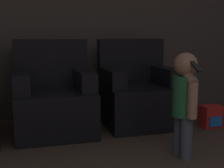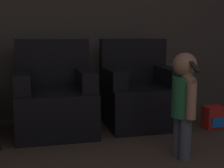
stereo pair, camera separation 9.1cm
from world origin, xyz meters
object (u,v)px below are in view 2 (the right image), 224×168
object	(u,v)px
armchair_middle	(55,100)
toy_backpack	(213,117)
armchair_right	(139,94)
person_toddler	(184,97)

from	to	relation	value
armchair_middle	toy_backpack	world-z (taller)	armchair_middle
armchair_right	toy_backpack	bearing A→B (deg)	-25.93
person_toddler	armchair_middle	bearing A→B (deg)	-138.10
armchair_middle	armchair_right	bearing A→B (deg)	3.64
armchair_middle	toy_backpack	bearing A→B (deg)	-10.06
armchair_middle	person_toddler	distance (m)	1.40
person_toddler	toy_backpack	distance (m)	1.08
armchair_right	person_toddler	distance (m)	1.07
armchair_right	person_toddler	size ratio (longest dim) A/B	1.10
armchair_middle	armchair_right	size ratio (longest dim) A/B	1.00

